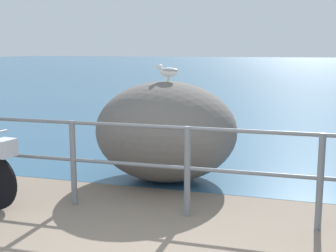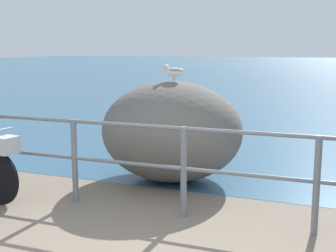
% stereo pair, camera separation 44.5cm
% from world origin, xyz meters
% --- Properties ---
extents(ground_plane, '(120.00, 120.00, 0.10)m').
position_xyz_m(ground_plane, '(0.00, 20.00, -0.05)').
color(ground_plane, '#756656').
extents(sea_surface, '(120.00, 90.00, 0.01)m').
position_xyz_m(sea_surface, '(0.00, 47.67, 0.00)').
color(sea_surface, '#2D5675').
rests_on(sea_surface, ground_plane).
extents(promenade_railing, '(8.47, 0.07, 1.02)m').
position_xyz_m(promenade_railing, '(0.00, 1.81, 0.64)').
color(promenade_railing, slate).
rests_on(promenade_railing, ground_plane).
extents(breakwater_boulder_main, '(2.01, 1.79, 1.41)m').
position_xyz_m(breakwater_boulder_main, '(-0.64, 3.12, 0.70)').
color(breakwater_boulder_main, '#605B56').
rests_on(breakwater_boulder_main, ground).
extents(seagull, '(0.34, 0.14, 0.23)m').
position_xyz_m(seagull, '(-0.61, 3.13, 1.55)').
color(seagull, gold).
rests_on(seagull, breakwater_boulder_main).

